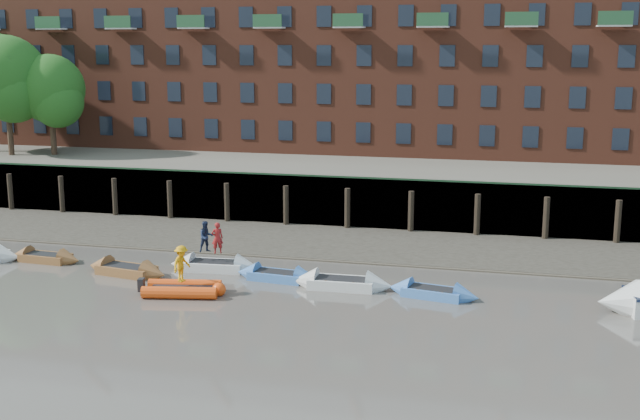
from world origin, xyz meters
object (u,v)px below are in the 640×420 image
(rowboat_2, at_px, (127,270))
(rowboat_6, at_px, (433,292))
(person_rower_a, at_px, (217,238))
(person_rower_b, at_px, (206,237))
(person_rib_crew, at_px, (182,264))
(rowboat_5, at_px, (342,283))
(rowboat_1, at_px, (46,258))
(rowboat_3, at_px, (215,266))
(rowboat_4, at_px, (277,276))
(rib_tender, at_px, (186,289))

(rowboat_2, bearing_deg, rowboat_6, 10.06)
(person_rower_a, xyz_separation_m, person_rower_b, (-0.66, 0.14, -0.00))
(person_rower_b, relative_size, person_rib_crew, 0.94)
(rowboat_5, xyz_separation_m, person_rower_a, (-6.80, 1.43, 1.48))
(rowboat_1, xyz_separation_m, rowboat_5, (16.40, -0.89, 0.04))
(rowboat_5, relative_size, person_rower_a, 3.03)
(rowboat_5, distance_m, rowboat_6, 4.36)
(rowboat_6, bearing_deg, rowboat_2, -169.24)
(rowboat_1, distance_m, rowboat_3, 9.41)
(rowboat_2, xyz_separation_m, person_rib_crew, (4.04, -2.32, 1.23))
(rowboat_6, bearing_deg, person_rib_crew, -157.61)
(rowboat_4, distance_m, person_rower_a, 3.84)
(rowboat_1, bearing_deg, rowboat_3, 7.28)
(rowboat_1, bearing_deg, rowboat_6, 0.47)
(rowboat_6, distance_m, person_rower_a, 11.39)
(rowboat_3, xyz_separation_m, rowboat_6, (11.35, -1.78, -0.02))
(person_rower_b, distance_m, person_rib_crew, 4.28)
(rowboat_4, xyz_separation_m, person_rower_a, (-3.42, 0.86, 1.51))
(rowboat_2, xyz_separation_m, rowboat_5, (11.01, 0.35, 0.01))
(rowboat_4, relative_size, person_rib_crew, 2.56)
(rowboat_5, distance_m, rib_tender, 7.33)
(rowboat_1, bearing_deg, person_rower_b, 8.15)
(rowboat_4, relative_size, rowboat_6, 0.99)
(rowboat_4, distance_m, rowboat_6, 7.78)
(rowboat_1, distance_m, person_rib_crew, 10.15)
(rowboat_6, height_order, person_rower_a, person_rower_a)
(rowboat_3, bearing_deg, rowboat_2, -159.75)
(rib_tender, relative_size, person_rower_b, 2.40)
(rowboat_5, distance_m, person_rower_a, 7.10)
(rowboat_1, xyz_separation_m, person_rower_b, (8.93, 0.68, 1.51))
(rowboat_4, bearing_deg, rowboat_3, 171.98)
(rowboat_2, relative_size, rowboat_4, 1.09)
(person_rower_a, bearing_deg, rib_tender, 60.45)
(rowboat_1, xyz_separation_m, person_rower_a, (9.59, 0.53, 1.52))
(rowboat_3, bearing_deg, rowboat_1, 179.35)
(rowboat_2, height_order, rib_tender, rowboat_2)
(rowboat_3, xyz_separation_m, person_rib_crew, (0.03, -4.14, 1.22))
(rowboat_5, height_order, rib_tender, rowboat_5)
(rowboat_1, distance_m, rowboat_5, 16.42)
(rib_tender, bearing_deg, rowboat_3, 81.98)
(rowboat_2, bearing_deg, person_rib_crew, -19.98)
(rowboat_1, xyz_separation_m, rowboat_4, (13.02, -0.33, 0.01))
(rowboat_4, height_order, person_rib_crew, person_rib_crew)
(rowboat_2, xyz_separation_m, rowboat_3, (4.01, 1.82, 0.01))
(person_rib_crew, bearing_deg, rowboat_1, 83.35)
(person_rower_b, bearing_deg, rowboat_1, 146.58)
(rowboat_3, xyz_separation_m, rowboat_4, (3.62, -0.90, -0.02))
(rowboat_3, height_order, person_rower_a, person_rower_a)
(rowboat_1, relative_size, rowboat_2, 0.89)
(rowboat_1, height_order, person_rib_crew, person_rib_crew)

